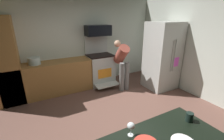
# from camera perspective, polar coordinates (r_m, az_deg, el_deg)

# --- Properties ---
(ground_plane) EXTENTS (5.20, 4.80, 0.02)m
(ground_plane) POSITION_cam_1_polar(r_m,az_deg,el_deg) (3.33, 1.67, -19.19)
(ground_plane) COLOR brown
(wall_back) EXTENTS (5.20, 0.12, 2.60)m
(wall_back) POSITION_cam_1_polar(r_m,az_deg,el_deg) (4.84, -12.31, 9.82)
(wall_back) COLOR silver
(wall_back) RESTS_ON ground
(wall_right) EXTENTS (0.12, 4.80, 2.60)m
(wall_right) POSITION_cam_1_polar(r_m,az_deg,el_deg) (4.53, 31.20, 6.84)
(wall_right) COLOR silver
(wall_right) RESTS_ON ground
(lower_cabinet_run) EXTENTS (2.40, 0.60, 0.90)m
(lower_cabinet_run) POSITION_cam_1_polar(r_m,az_deg,el_deg) (4.55, -21.13, -2.82)
(lower_cabinet_run) COLOR #9C6A36
(lower_cabinet_run) RESTS_ON ground
(cabinet_column) EXTENTS (0.60, 0.60, 2.10)m
(cabinet_column) POSITION_cam_1_polar(r_m,az_deg,el_deg) (4.39, -35.04, 2.41)
(cabinet_column) COLOR #9C6A36
(cabinet_column) RESTS_ON ground
(oven_range) EXTENTS (0.76, 0.96, 1.51)m
(oven_range) POSITION_cam_1_polar(r_m,az_deg,el_deg) (4.86, -4.37, 0.64)
(oven_range) COLOR beige
(oven_range) RESTS_ON ground
(microwave) EXTENTS (0.74, 0.38, 0.31)m
(microwave) POSITION_cam_1_polar(r_m,az_deg,el_deg) (4.71, -5.21, 14.45)
(microwave) COLOR black
(microwave) RESTS_ON oven_range
(refrigerator) EXTENTS (0.85, 0.79, 1.93)m
(refrigerator) POSITION_cam_1_polar(r_m,az_deg,el_deg) (4.72, 18.12, 4.89)
(refrigerator) COLOR #BABBB6
(refrigerator) RESTS_ON ground
(person_cook) EXTENTS (0.31, 0.63, 1.41)m
(person_cook) POSITION_cam_1_polar(r_m,az_deg,el_deg) (4.42, 3.76, 3.22)
(person_cook) COLOR slate
(person_cook) RESTS_ON ground
(wine_glass_near) EXTENTS (0.08, 0.08, 0.15)m
(wine_glass_near) POSITION_cam_1_polar(r_m,az_deg,el_deg) (1.67, 7.09, -20.08)
(wine_glass_near) COLOR silver
(wine_glass_near) RESTS_ON counter_island
(mug_coffee) EXTENTS (0.08, 0.08, 0.11)m
(mug_coffee) POSITION_cam_1_polar(r_m,az_deg,el_deg) (2.09, 26.85, -15.33)
(mug_coffee) COLOR black
(mug_coffee) RESTS_ON counter_island
(stock_pot) EXTENTS (0.29, 0.29, 0.19)m
(stock_pot) POSITION_cam_1_polar(r_m,az_deg,el_deg) (4.37, -26.97, 3.00)
(stock_pot) COLOR #AFC1BF
(stock_pot) RESTS_ON lower_cabinet_run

